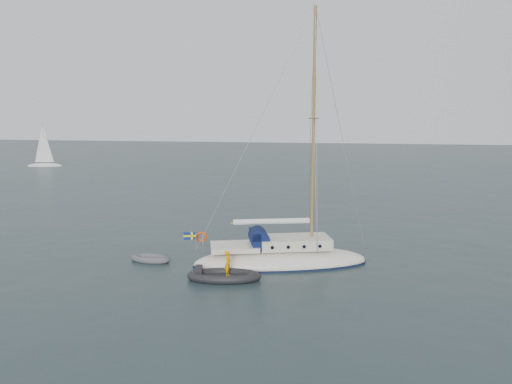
# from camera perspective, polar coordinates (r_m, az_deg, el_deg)

# --- Properties ---
(ground) EXTENTS (300.00, 300.00, 0.00)m
(ground) POSITION_cam_1_polar(r_m,az_deg,el_deg) (29.84, 5.25, -7.66)
(ground) COLOR black
(ground) RESTS_ON ground
(sailboat) EXTENTS (10.42, 3.12, 14.85)m
(sailboat) POSITION_cam_1_polar(r_m,az_deg,el_deg) (28.36, 2.89, -6.13)
(sailboat) COLOR silver
(sailboat) RESTS_ON ground
(dinghy) EXTENTS (2.48, 1.12, 0.36)m
(dinghy) POSITION_cam_1_polar(r_m,az_deg,el_deg) (29.89, -11.98, -7.47)
(dinghy) COLOR #515157
(dinghy) RESTS_ON ground
(rib) EXTENTS (3.86, 1.75, 1.56)m
(rib) POSITION_cam_1_polar(r_m,az_deg,el_deg) (26.06, -3.70, -9.46)
(rib) COLOR black
(rib) RESTS_ON ground
(distant_yacht_a) EXTENTS (6.23, 3.32, 8.26)m
(distant_yacht_a) POSITION_cam_1_polar(r_m,az_deg,el_deg) (96.04, -23.10, 4.83)
(distant_yacht_a) COLOR silver
(distant_yacht_a) RESTS_ON ground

